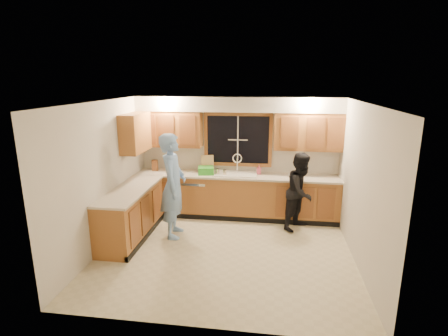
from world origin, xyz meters
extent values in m
plane|color=beige|center=(0.00, 0.00, 0.00)|extent=(4.20, 4.20, 0.00)
plane|color=silver|center=(0.00, 0.00, 2.50)|extent=(4.20, 4.20, 0.00)
plane|color=beige|center=(0.00, 1.90, 1.25)|extent=(4.20, 0.00, 4.20)
plane|color=beige|center=(-2.10, 0.00, 1.25)|extent=(0.00, 3.80, 3.80)
plane|color=beige|center=(2.10, 0.00, 1.25)|extent=(0.00, 3.80, 3.80)
cube|color=#A76730|center=(0.00, 1.60, 0.44)|extent=(4.20, 0.60, 0.88)
cube|color=#A76730|center=(-1.80, 0.35, 0.44)|extent=(0.60, 1.90, 0.88)
cube|color=beige|center=(0.00, 1.58, 0.90)|extent=(4.20, 0.63, 0.04)
cube|color=beige|center=(-1.79, 0.35, 0.90)|extent=(0.63, 1.90, 0.04)
cube|color=#A76730|center=(-1.43, 1.73, 1.83)|extent=(1.35, 0.33, 0.75)
cube|color=#A76730|center=(1.43, 1.73, 1.83)|extent=(1.35, 0.33, 0.75)
cube|color=#A76730|center=(-1.94, 1.12, 1.83)|extent=(0.33, 0.90, 0.75)
cube|color=silver|center=(0.00, 1.72, 2.35)|extent=(4.20, 0.35, 0.30)
cube|color=black|center=(0.00, 1.90, 1.60)|extent=(1.30, 0.01, 1.00)
cube|color=#A76730|center=(0.00, 1.89, 2.14)|extent=(1.44, 0.03, 0.07)
cube|color=#A76730|center=(0.00, 1.89, 1.07)|extent=(1.44, 0.03, 0.07)
cube|color=#A76730|center=(-0.69, 1.89, 1.60)|extent=(0.07, 0.03, 1.00)
cube|color=#A76730|center=(0.69, 1.89, 1.60)|extent=(0.07, 0.03, 1.00)
cube|color=white|center=(0.00, 1.60, 0.93)|extent=(0.86, 0.52, 0.03)
cube|color=white|center=(-0.21, 1.60, 0.84)|extent=(0.38, 0.42, 0.18)
cube|color=white|center=(0.21, 1.60, 0.84)|extent=(0.38, 0.42, 0.18)
cylinder|color=silver|center=(0.00, 1.80, 1.08)|extent=(0.04, 0.04, 0.28)
torus|color=silver|center=(0.00, 1.80, 1.22)|extent=(0.21, 0.03, 0.21)
cube|color=silver|center=(-0.85, 1.59, 0.41)|extent=(0.60, 0.56, 0.82)
cube|color=silver|center=(-1.80, -0.22, 0.45)|extent=(0.58, 0.75, 0.90)
imported|color=#76A2DF|center=(-1.04, 0.52, 0.96)|extent=(0.53, 0.75, 1.92)
imported|color=black|center=(1.30, 1.15, 0.76)|extent=(0.89, 0.93, 1.51)
cube|color=brown|center=(-1.77, 1.69, 1.04)|extent=(0.15, 0.13, 0.23)
cube|color=tan|center=(-0.63, 1.75, 1.10)|extent=(0.28, 0.17, 0.35)
cube|color=green|center=(-0.63, 1.57, 0.99)|extent=(0.37, 0.35, 0.15)
imported|color=#D55170|center=(0.46, 1.70, 1.02)|extent=(0.09, 0.09, 0.20)
imported|color=silver|center=(1.16, 1.60, 0.94)|extent=(0.21, 0.21, 0.05)
cylinder|color=beige|center=(-0.38, 1.53, 0.98)|extent=(0.08, 0.08, 0.13)
cylinder|color=beige|center=(-0.22, 1.47, 0.98)|extent=(0.08, 0.08, 0.12)
camera|label=1|loc=(0.72, -5.35, 2.85)|focal=28.00mm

